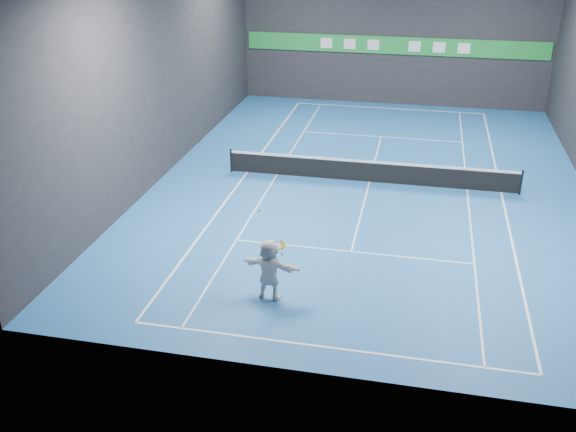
% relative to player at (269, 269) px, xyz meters
% --- Properties ---
extents(ground, '(26.00, 26.00, 0.00)m').
position_rel_player_xyz_m(ground, '(2.07, 9.80, -0.97)').
color(ground, '#1C589C').
rests_on(ground, ground).
extents(wall_back, '(18.00, 0.10, 9.00)m').
position_rel_player_xyz_m(wall_back, '(2.07, 22.80, 3.53)').
color(wall_back, '#242427').
rests_on(wall_back, ground).
extents(wall_front, '(18.00, 0.10, 9.00)m').
position_rel_player_xyz_m(wall_front, '(2.07, -3.20, 3.53)').
color(wall_front, '#242427').
rests_on(wall_front, ground).
extents(wall_left, '(0.10, 26.00, 9.00)m').
position_rel_player_xyz_m(wall_left, '(-6.93, 9.80, 3.53)').
color(wall_left, '#242427').
rests_on(wall_left, ground).
extents(baseline_near, '(10.98, 0.08, 0.01)m').
position_rel_player_xyz_m(baseline_near, '(2.07, -2.09, -0.97)').
color(baseline_near, white).
rests_on(baseline_near, ground).
extents(baseline_far, '(10.98, 0.08, 0.01)m').
position_rel_player_xyz_m(baseline_far, '(2.07, 21.69, -0.97)').
color(baseline_far, white).
rests_on(baseline_far, ground).
extents(sideline_doubles_left, '(0.08, 23.78, 0.01)m').
position_rel_player_xyz_m(sideline_doubles_left, '(-3.42, 9.80, -0.97)').
color(sideline_doubles_left, white).
rests_on(sideline_doubles_left, ground).
extents(sideline_doubles_right, '(0.08, 23.78, 0.01)m').
position_rel_player_xyz_m(sideline_doubles_right, '(7.56, 9.80, -0.97)').
color(sideline_doubles_right, white).
rests_on(sideline_doubles_right, ground).
extents(sideline_singles_left, '(0.06, 23.78, 0.01)m').
position_rel_player_xyz_m(sideline_singles_left, '(-2.04, 9.80, -0.97)').
color(sideline_singles_left, white).
rests_on(sideline_singles_left, ground).
extents(sideline_singles_right, '(0.06, 23.78, 0.01)m').
position_rel_player_xyz_m(sideline_singles_right, '(6.18, 9.80, -0.97)').
color(sideline_singles_right, white).
rests_on(sideline_singles_right, ground).
extents(service_line_near, '(8.23, 0.06, 0.01)m').
position_rel_player_xyz_m(service_line_near, '(2.07, 3.40, -0.97)').
color(service_line_near, white).
rests_on(service_line_near, ground).
extents(service_line_far, '(8.23, 0.06, 0.01)m').
position_rel_player_xyz_m(service_line_far, '(2.07, 16.20, -0.97)').
color(service_line_far, white).
rests_on(service_line_far, ground).
extents(center_service_line, '(0.06, 12.80, 0.01)m').
position_rel_player_xyz_m(center_service_line, '(2.07, 9.80, -0.97)').
color(center_service_line, white).
rests_on(center_service_line, ground).
extents(player, '(1.87, 0.84, 1.95)m').
position_rel_player_xyz_m(player, '(0.00, 0.00, 0.00)').
color(player, silver).
rests_on(player, ground).
extents(tennis_ball, '(0.07, 0.07, 0.07)m').
position_rel_player_xyz_m(tennis_ball, '(-0.30, 0.17, 1.82)').
color(tennis_ball, yellow).
rests_on(tennis_ball, player).
extents(tennis_net, '(12.50, 0.10, 1.07)m').
position_rel_player_xyz_m(tennis_net, '(2.07, 9.80, -0.43)').
color(tennis_net, black).
rests_on(tennis_net, ground).
extents(sponsor_banner, '(17.64, 0.11, 1.00)m').
position_rel_player_xyz_m(sponsor_banner, '(2.07, 22.73, 2.53)').
color(sponsor_banner, green).
rests_on(sponsor_banner, wall_back).
extents(tennis_racket, '(0.48, 0.33, 0.71)m').
position_rel_player_xyz_m(tennis_racket, '(0.29, 0.05, 0.75)').
color(tennis_racket, red).
rests_on(tennis_racket, player).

